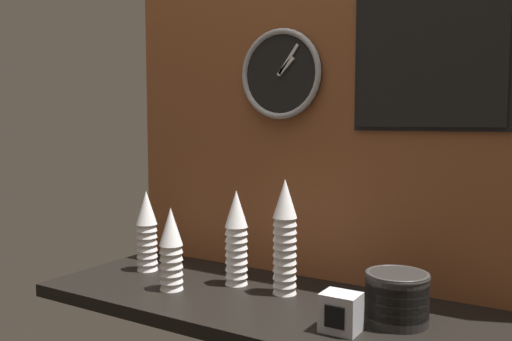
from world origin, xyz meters
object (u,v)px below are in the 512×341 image
at_px(cup_stack_center, 285,237).
at_px(cup_stack_far_left, 147,231).
at_px(bowl_stack_right, 397,296).
at_px(napkin_dispenser, 341,312).
at_px(cup_stack_center_left, 236,238).
at_px(menu_board, 429,56).
at_px(cup_stack_left, 171,249).
at_px(wall_clock, 281,74).

bearing_deg(cup_stack_center, cup_stack_far_left, -177.25).
relative_size(bowl_stack_right, napkin_dispenser, 1.70).
bearing_deg(napkin_dispenser, cup_stack_center, 144.32).
relative_size(cup_stack_center_left, menu_board, 0.68).
height_order(cup_stack_left, menu_board, menu_board).
bearing_deg(wall_clock, bowl_stack_right, -25.99).
bearing_deg(bowl_stack_right, cup_stack_far_left, 178.13).
distance_m(cup_stack_center, cup_stack_left, 0.36).
bearing_deg(menu_board, cup_stack_far_left, -166.73).
relative_size(cup_stack_center, menu_board, 0.79).
height_order(bowl_stack_right, menu_board, menu_board).
bearing_deg(cup_stack_center_left, wall_clock, 70.88).
xyz_separation_m(cup_stack_center_left, cup_stack_left, (-0.14, -0.15, -0.02)).
xyz_separation_m(wall_clock, napkin_dispenser, (0.38, -0.37, -0.63)).
bearing_deg(bowl_stack_right, cup_stack_center, 171.37).
xyz_separation_m(cup_stack_far_left, wall_clock, (0.42, 0.20, 0.54)).
xyz_separation_m(cup_stack_far_left, napkin_dispenser, (0.80, -0.16, -0.09)).
distance_m(cup_stack_far_left, cup_stack_center_left, 0.36).
bearing_deg(wall_clock, cup_stack_center_left, -109.12).
bearing_deg(cup_stack_center_left, menu_board, 18.87).
bearing_deg(cup_stack_center, menu_board, 27.04).
bearing_deg(napkin_dispenser, cup_stack_far_left, 168.51).
bearing_deg(bowl_stack_right, napkin_dispenser, -127.36).
distance_m(cup_stack_center, cup_stack_center_left, 0.18).
relative_size(cup_stack_left, napkin_dispenser, 2.65).
bearing_deg(cup_stack_center, bowl_stack_right, -8.63).
distance_m(cup_stack_center, wall_clock, 0.55).
bearing_deg(bowl_stack_right, cup_stack_left, -172.10).
xyz_separation_m(cup_stack_center, menu_board, (0.37, 0.19, 0.53)).
bearing_deg(cup_stack_far_left, cup_stack_center_left, 4.31).
xyz_separation_m(cup_stack_center, cup_stack_left, (-0.32, -0.15, -0.05)).
bearing_deg(menu_board, napkin_dispenser, -105.63).
distance_m(cup_stack_left, menu_board, 0.96).
relative_size(cup_stack_left, menu_board, 0.58).
height_order(cup_stack_center, wall_clock, wall_clock).
relative_size(cup_stack_left, bowl_stack_right, 1.56).
bearing_deg(cup_stack_left, cup_stack_far_left, 150.21).
bearing_deg(bowl_stack_right, menu_board, 89.16).
height_order(cup_stack_center, cup_stack_far_left, cup_stack_center).
xyz_separation_m(cup_stack_center, wall_clock, (-0.12, 0.18, 0.50)).
bearing_deg(wall_clock, cup_stack_center, -57.02).
distance_m(cup_stack_center, cup_stack_far_left, 0.54).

